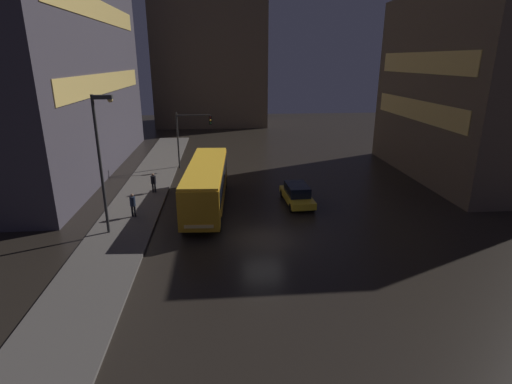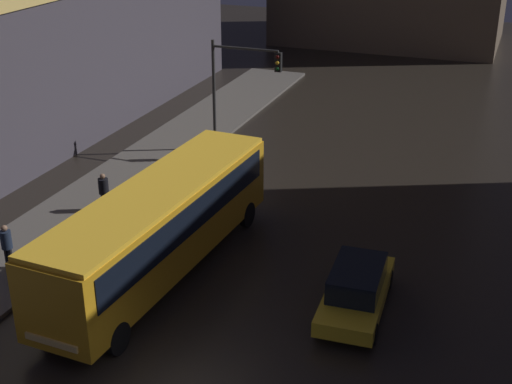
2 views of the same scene
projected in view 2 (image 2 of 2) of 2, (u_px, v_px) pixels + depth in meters
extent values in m
cube|color=#56514C|center=(93.00, 204.00, 30.18)|extent=(4.00, 48.00, 0.15)
cube|color=orange|center=(161.00, 225.00, 24.34)|extent=(3.20, 11.99, 2.60)
cube|color=black|center=(160.00, 211.00, 24.11)|extent=(3.20, 11.04, 1.10)
cube|color=yellow|center=(159.00, 188.00, 23.78)|extent=(3.13, 11.75, 0.16)
cube|color=#F4CC72|center=(52.00, 342.00, 19.72)|extent=(1.79, 0.20, 0.20)
cylinder|color=black|center=(118.00, 338.00, 20.66)|extent=(0.30, 1.01, 1.00)
cylinder|color=black|center=(52.00, 320.00, 21.53)|extent=(0.30, 1.01, 1.00)
cylinder|color=black|center=(247.00, 214.00, 28.24)|extent=(0.30, 1.01, 1.00)
cylinder|color=black|center=(195.00, 204.00, 29.11)|extent=(0.30, 1.01, 1.00)
cube|color=gold|center=(356.00, 294.00, 22.73)|extent=(2.06, 4.78, 0.50)
cube|color=black|center=(357.00, 278.00, 22.48)|extent=(1.68, 2.66, 0.74)
cylinder|color=black|center=(373.00, 334.00, 21.16)|extent=(0.23, 0.65, 0.64)
cylinder|color=black|center=(319.00, 324.00, 21.62)|extent=(0.23, 0.65, 0.64)
cylinder|color=black|center=(389.00, 279.00, 24.03)|extent=(0.23, 0.65, 0.64)
cylinder|color=black|center=(341.00, 272.00, 24.49)|extent=(0.23, 0.65, 0.64)
cylinder|color=black|center=(7.00, 258.00, 24.93)|extent=(0.14, 0.14, 0.79)
cylinder|color=black|center=(11.00, 259.00, 24.88)|extent=(0.14, 0.14, 0.79)
cylinder|color=#1E283D|center=(6.00, 240.00, 24.61)|extent=(0.54, 0.54, 0.66)
sphere|color=#8C664C|center=(4.00, 228.00, 24.43)|extent=(0.22, 0.22, 0.22)
cylinder|color=black|center=(103.00, 201.00, 29.28)|extent=(0.14, 0.14, 0.77)
cylinder|color=black|center=(107.00, 202.00, 29.22)|extent=(0.14, 0.14, 0.77)
cylinder|color=black|center=(103.00, 186.00, 28.97)|extent=(0.51, 0.51, 0.64)
sphere|color=#8C664C|center=(102.00, 176.00, 28.79)|extent=(0.22, 0.22, 0.22)
cylinder|color=#2D2D2D|center=(214.00, 97.00, 35.02)|extent=(0.16, 0.16, 5.67)
cylinder|color=#2D2D2D|center=(245.00, 49.00, 33.46)|extent=(3.32, 0.12, 0.12)
cube|color=black|center=(278.00, 62.00, 33.12)|extent=(0.30, 0.24, 0.90)
sphere|color=#390706|center=(277.00, 57.00, 32.89)|extent=(0.18, 0.18, 0.18)
sphere|color=gold|center=(277.00, 63.00, 33.00)|extent=(0.18, 0.18, 0.18)
sphere|color=black|center=(277.00, 69.00, 33.12)|extent=(0.18, 0.18, 0.18)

